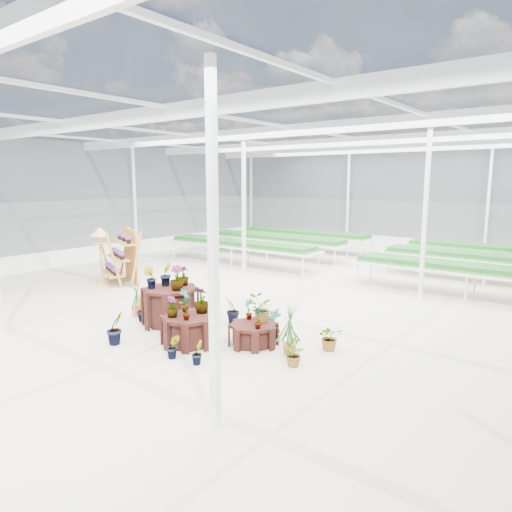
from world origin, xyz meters
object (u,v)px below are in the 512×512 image
Objects in this scene: plinth_low at (253,334)px; shelf_rack at (120,256)px; plinth_tall at (170,306)px; plinth_mid at (190,330)px; bird_table at (101,256)px.

plinth_low is 6.81m from shelf_rack.
plinth_tall is 1.35m from plinth_mid.
plinth_mid is 0.61× the size of bird_table.
bird_table is at bearing 160.76° from plinth_mid.
plinth_low is at bearing 2.60° from plinth_tall.
plinth_tall is 4.89m from bird_table.
plinth_tall is at bearing 153.43° from plinth_mid.
plinth_tall reaches higher than plinth_mid.
bird_table is (-6.85, 1.34, 0.66)m from plinth_low.
plinth_mid is 0.65× the size of shelf_rack.
plinth_low is at bearing 8.46° from shelf_rack.
bird_table reaches higher than plinth_low.
shelf_rack reaches higher than plinth_mid.
bird_table is (-4.65, 1.44, 0.46)m from plinth_tall.
plinth_tall is 2.21m from plinth_low.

